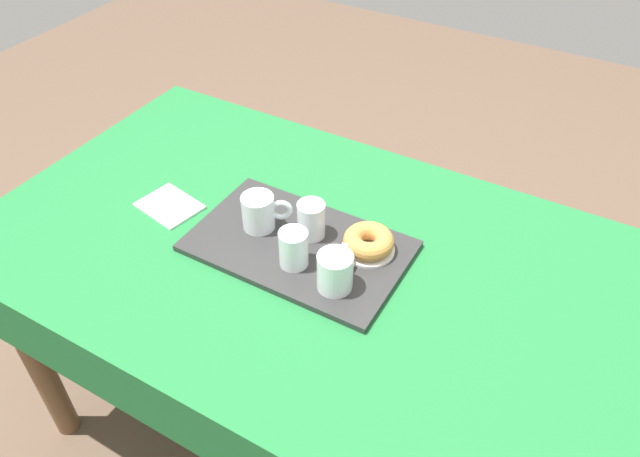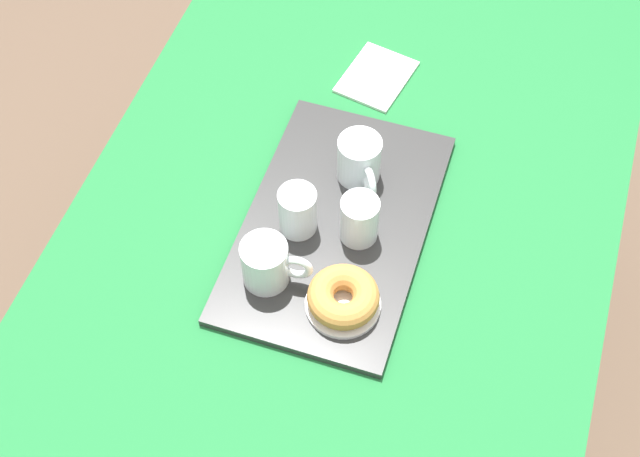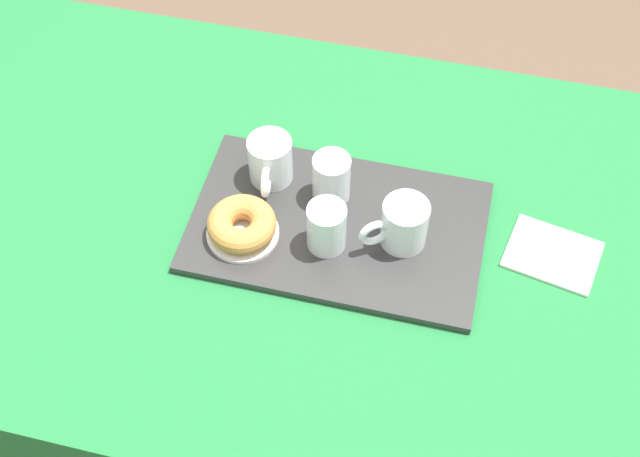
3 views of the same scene
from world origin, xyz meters
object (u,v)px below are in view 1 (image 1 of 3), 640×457
(dining_table, at_px, (319,286))
(sugar_donut_left, at_px, (369,241))
(serving_tray, at_px, (299,246))
(paper_napkin, at_px, (170,206))
(water_glass_near, at_px, (311,221))
(tea_mug_right, at_px, (260,212))
(donut_plate_left, at_px, (368,249))
(water_glass_far, at_px, (294,250))
(tea_mug_left, at_px, (335,272))

(dining_table, bearing_deg, sugar_donut_left, -151.65)
(serving_tray, distance_m, paper_napkin, 0.34)
(serving_tray, height_order, water_glass_near, water_glass_near)
(serving_tray, relative_size, tea_mug_right, 4.55)
(dining_table, relative_size, tea_mug_right, 14.95)
(donut_plate_left, bearing_deg, tea_mug_right, 10.48)
(dining_table, distance_m, paper_napkin, 0.40)
(water_glass_far, bearing_deg, dining_table, -111.75)
(paper_napkin, bearing_deg, tea_mug_right, -170.53)
(tea_mug_left, relative_size, paper_napkin, 0.79)
(dining_table, distance_m, tea_mug_right, 0.21)
(water_glass_far, distance_m, sugar_donut_left, 0.16)
(tea_mug_left, xyz_separation_m, donut_plate_left, (-0.01, -0.12, -0.04))
(donut_plate_left, distance_m, paper_napkin, 0.49)
(serving_tray, bearing_deg, water_glass_far, 112.63)
(water_glass_near, relative_size, donut_plate_left, 0.73)
(sugar_donut_left, bearing_deg, dining_table, 28.35)
(water_glass_near, bearing_deg, serving_tray, 77.78)
(dining_table, height_order, sugar_donut_left, sugar_donut_left)
(tea_mug_right, distance_m, sugar_donut_left, 0.25)
(tea_mug_left, xyz_separation_m, tea_mug_right, (0.23, -0.08, 0.00))
(tea_mug_right, bearing_deg, tea_mug_left, 161.11)
(water_glass_near, height_order, donut_plate_left, water_glass_near)
(serving_tray, distance_m, water_glass_far, 0.08)
(dining_table, bearing_deg, donut_plate_left, -151.65)
(water_glass_far, bearing_deg, paper_napkin, -4.25)
(water_glass_near, bearing_deg, tea_mug_left, 137.54)
(donut_plate_left, height_order, paper_napkin, donut_plate_left)
(tea_mug_right, height_order, paper_napkin, tea_mug_right)
(tea_mug_right, height_order, donut_plate_left, tea_mug_right)
(tea_mug_right, bearing_deg, water_glass_far, 152.58)
(tea_mug_right, distance_m, paper_napkin, 0.24)
(tea_mug_right, relative_size, donut_plate_left, 0.89)
(tea_mug_left, bearing_deg, donut_plate_left, -95.30)
(tea_mug_left, relative_size, sugar_donut_left, 1.02)
(serving_tray, height_order, donut_plate_left, donut_plate_left)
(water_glass_near, xyz_separation_m, donut_plate_left, (-0.13, -0.02, -0.03))
(donut_plate_left, height_order, sugar_donut_left, sugar_donut_left)
(water_glass_far, height_order, sugar_donut_left, water_glass_far)
(sugar_donut_left, bearing_deg, paper_napkin, 9.99)
(donut_plate_left, distance_m, sugar_donut_left, 0.02)
(serving_tray, relative_size, water_glass_far, 5.56)
(donut_plate_left, bearing_deg, water_glass_far, 43.63)
(tea_mug_left, height_order, tea_mug_right, same)
(tea_mug_left, height_order, sugar_donut_left, tea_mug_left)
(serving_tray, bearing_deg, water_glass_near, -102.22)
(dining_table, relative_size, paper_napkin, 10.97)
(dining_table, relative_size, tea_mug_left, 13.82)
(serving_tray, distance_m, tea_mug_left, 0.15)
(water_glass_near, height_order, sugar_donut_left, water_glass_near)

